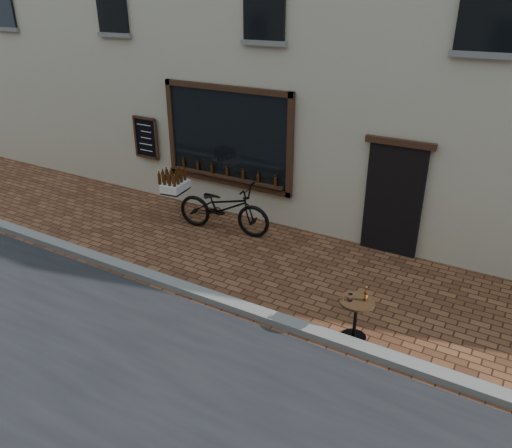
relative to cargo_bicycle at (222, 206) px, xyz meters
The scene contains 4 objects.
ground 3.04m from the cargo_bicycle, 59.52° to the right, with size 90.00×90.00×0.00m, color #4C2918.
kerb 2.86m from the cargo_bicycle, 57.46° to the right, with size 90.00×0.25×0.12m, color slate.
cargo_bicycle is the anchor object (origin of this frame).
bistro_table 4.36m from the cargo_bicycle, 29.04° to the right, with size 0.52×0.52×0.90m.
Camera 1 is at (4.11, -5.58, 4.76)m, focal length 35.00 mm.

